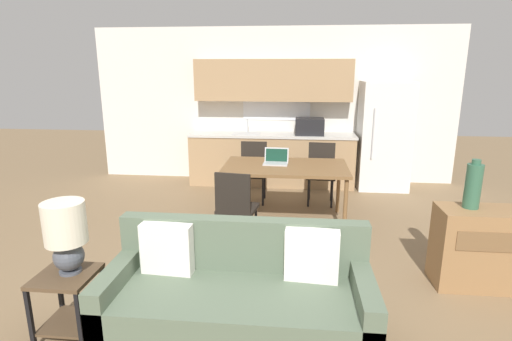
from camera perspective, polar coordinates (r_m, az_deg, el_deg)
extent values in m
plane|color=#7F6647|center=(3.28, -3.05, -23.19)|extent=(20.00, 20.00, 0.00)
cube|color=silver|center=(7.24, 2.50, 9.24)|extent=(6.40, 0.06, 2.70)
cube|color=white|center=(7.18, 2.97, 11.25)|extent=(1.19, 0.01, 1.01)
cube|color=tan|center=(7.04, 2.26, 1.52)|extent=(2.83, 0.62, 0.86)
cube|color=silver|center=(6.96, 2.29, 5.14)|extent=(2.86, 0.65, 0.04)
cube|color=#B2B5B7|center=(6.95, -1.37, 5.31)|extent=(0.48, 0.36, 0.01)
cylinder|color=#B7BABC|center=(7.10, -1.20, 6.47)|extent=(0.02, 0.02, 0.24)
cube|color=tan|center=(7.01, 2.44, 12.76)|extent=(2.69, 0.34, 0.70)
cube|color=black|center=(6.88, 7.66, 6.26)|extent=(0.48, 0.36, 0.28)
cube|color=white|center=(7.05, 17.80, 4.73)|extent=(0.82, 0.67, 1.80)
cylinder|color=silver|center=(6.64, 16.39, 5.06)|extent=(0.02, 0.02, 0.81)
cube|color=brown|center=(5.21, 4.21, 0.50)|extent=(1.60, 0.98, 0.04)
cylinder|color=brown|center=(4.99, -4.61, -4.77)|extent=(0.05, 0.05, 0.73)
cylinder|color=brown|center=(4.95, 12.63, -5.24)|extent=(0.05, 0.05, 0.73)
cylinder|color=brown|center=(5.79, -3.09, -2.00)|extent=(0.05, 0.05, 0.73)
cylinder|color=brown|center=(5.76, 11.68, -2.39)|extent=(0.05, 0.05, 0.73)
cylinder|color=#3D2D1E|center=(3.70, -16.05, -18.06)|extent=(0.05, 0.05, 0.10)
cylinder|color=#3D2D1E|center=(3.50, 13.37, -19.86)|extent=(0.05, 0.05, 0.10)
cube|color=#566651|center=(3.11, -2.68, -19.38)|extent=(1.94, 0.80, 0.35)
cube|color=#566651|center=(3.28, -1.86, -13.15)|extent=(1.94, 0.14, 0.77)
cube|color=#566651|center=(3.31, -19.02, -16.51)|extent=(0.14, 0.80, 0.49)
cube|color=#566651|center=(3.08, 15.06, -18.65)|extent=(0.14, 0.80, 0.49)
cube|color=silver|center=(3.22, -12.60, -10.85)|extent=(0.41, 0.15, 0.40)
cube|color=silver|center=(3.07, 7.97, -11.92)|extent=(0.41, 0.15, 0.40)
cube|color=brown|center=(3.38, -25.57, -13.44)|extent=(0.41, 0.41, 0.03)
cube|color=brown|center=(3.57, -24.86, -19.00)|extent=(0.37, 0.37, 0.02)
cube|color=black|center=(3.46, -29.53, -18.11)|extent=(0.03, 0.03, 0.49)
cube|color=black|center=(3.28, -23.85, -19.36)|extent=(0.03, 0.03, 0.49)
cube|color=black|center=(3.73, -26.16, -15.31)|extent=(0.03, 0.03, 0.49)
cube|color=black|center=(3.55, -20.81, -16.24)|extent=(0.03, 0.03, 0.49)
cylinder|color=#4C515B|center=(3.38, -24.95, -12.86)|extent=(0.16, 0.16, 0.02)
sphere|color=#4C515B|center=(3.33, -25.17, -11.00)|extent=(0.22, 0.22, 0.22)
cylinder|color=beige|center=(3.23, -25.68, -6.72)|extent=(0.30, 0.30, 0.31)
cube|color=olive|center=(4.35, 30.37, -9.56)|extent=(0.97, 0.41, 0.76)
cube|color=brown|center=(4.12, 31.80, -8.76)|extent=(0.77, 0.01, 0.18)
cylinder|color=#336047|center=(4.12, 28.59, -2.00)|extent=(0.14, 0.14, 0.41)
cylinder|color=#336047|center=(4.07, 28.97, 1.08)|extent=(0.08, 0.08, 0.05)
cube|color=black|center=(6.05, 9.25, -0.73)|extent=(0.45, 0.45, 0.04)
cube|color=black|center=(6.18, 9.35, 1.91)|extent=(0.40, 0.06, 0.45)
cylinder|color=black|center=(5.95, 7.51, -3.22)|extent=(0.03, 0.03, 0.42)
cylinder|color=black|center=(5.96, 10.78, -3.35)|extent=(0.03, 0.03, 0.42)
cylinder|color=black|center=(6.28, 7.63, -2.29)|extent=(0.03, 0.03, 0.42)
cylinder|color=black|center=(6.28, 10.73, -2.42)|extent=(0.03, 0.03, 0.42)
cube|color=black|center=(4.60, -2.60, -5.45)|extent=(0.48, 0.48, 0.04)
cube|color=black|center=(4.35, -3.37, -3.27)|extent=(0.40, 0.09, 0.45)
cylinder|color=black|center=(4.79, -0.02, -7.53)|extent=(0.03, 0.03, 0.42)
cylinder|color=black|center=(4.88, -3.92, -7.15)|extent=(0.03, 0.03, 0.42)
cylinder|color=black|center=(4.49, -1.09, -9.10)|extent=(0.03, 0.03, 0.42)
cylinder|color=black|center=(4.58, -5.24, -8.65)|extent=(0.03, 0.03, 0.42)
cube|color=black|center=(6.06, -0.48, -0.52)|extent=(0.42, 0.42, 0.04)
cube|color=black|center=(6.19, -0.30, 2.12)|extent=(0.40, 0.03, 0.45)
cylinder|color=black|center=(5.98, -2.26, -3.02)|extent=(0.03, 0.03, 0.42)
cylinder|color=black|center=(5.95, 0.99, -3.11)|extent=(0.03, 0.03, 0.42)
cylinder|color=black|center=(6.31, -1.85, -2.10)|extent=(0.03, 0.03, 0.42)
cylinder|color=black|center=(6.27, 1.23, -2.18)|extent=(0.03, 0.03, 0.42)
cube|color=#B7BABC|center=(5.27, 2.82, 1.00)|extent=(0.33, 0.24, 0.02)
cube|color=#B7BABC|center=(5.36, 2.96, 2.23)|extent=(0.32, 0.07, 0.20)
cube|color=#143828|center=(5.35, 2.95, 2.21)|extent=(0.29, 0.05, 0.17)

